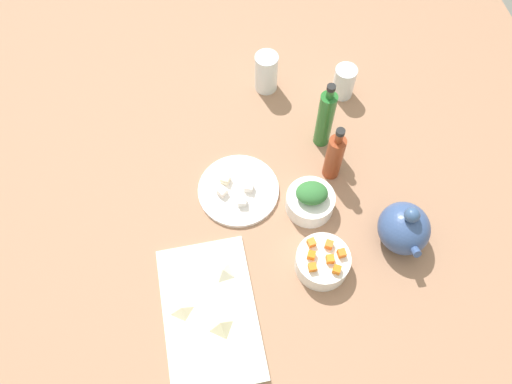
% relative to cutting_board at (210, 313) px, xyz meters
% --- Properties ---
extents(tabletop, '(1.90, 1.90, 0.03)m').
position_rel_cutting_board_xyz_m(tabletop, '(-0.27, 0.16, -0.02)').
color(tabletop, '#9B7054').
rests_on(tabletop, ground).
extents(cutting_board, '(0.35, 0.22, 0.01)m').
position_rel_cutting_board_xyz_m(cutting_board, '(0.00, 0.00, 0.00)').
color(cutting_board, silver).
rests_on(cutting_board, tabletop).
extents(plate_tofu, '(0.21, 0.21, 0.01)m').
position_rel_cutting_board_xyz_m(plate_tofu, '(-0.31, 0.12, 0.00)').
color(plate_tofu, white).
rests_on(plate_tofu, tabletop).
extents(bowl_greens, '(0.12, 0.12, 0.06)m').
position_rel_cutting_board_xyz_m(bowl_greens, '(-0.23, 0.29, 0.02)').
color(bowl_greens, white).
rests_on(bowl_greens, tabletop).
extents(bowl_carrots, '(0.13, 0.13, 0.06)m').
position_rel_cutting_board_xyz_m(bowl_carrots, '(-0.07, 0.29, 0.02)').
color(bowl_carrots, white).
rests_on(bowl_carrots, tabletop).
extents(teapot, '(0.15, 0.13, 0.15)m').
position_rel_cutting_board_xyz_m(teapot, '(-0.10, 0.50, 0.06)').
color(teapot, '#364F83').
rests_on(teapot, tabletop).
extents(bottle_0, '(0.04, 0.04, 0.20)m').
position_rel_cutting_board_xyz_m(bottle_0, '(-0.32, 0.38, 0.08)').
color(bottle_0, brown).
rests_on(bottle_0, tabletop).
extents(bottle_1, '(0.04, 0.04, 0.23)m').
position_rel_cutting_board_xyz_m(bottle_1, '(-0.43, 0.38, 0.10)').
color(bottle_1, '#276B2C').
rests_on(bottle_1, tabletop).
extents(drinking_glass_0, '(0.06, 0.06, 0.10)m').
position_rel_cutting_board_xyz_m(drinking_glass_0, '(-0.58, 0.48, 0.05)').
color(drinking_glass_0, white).
rests_on(drinking_glass_0, tabletop).
extents(drinking_glass_1, '(0.07, 0.07, 0.13)m').
position_rel_cutting_board_xyz_m(drinking_glass_1, '(-0.65, 0.26, 0.06)').
color(drinking_glass_1, white).
rests_on(drinking_glass_1, tabletop).
extents(carrot_cube_0, '(0.02, 0.02, 0.02)m').
position_rel_cutting_board_xyz_m(carrot_cube_0, '(-0.03, 0.31, 0.06)').
color(carrot_cube_0, orange).
rests_on(carrot_cube_0, bowl_carrots).
extents(carrot_cube_1, '(0.02, 0.02, 0.02)m').
position_rel_cutting_board_xyz_m(carrot_cube_1, '(-0.07, 0.26, 0.06)').
color(carrot_cube_1, orange).
rests_on(carrot_cube_1, bowl_carrots).
extents(carrot_cube_2, '(0.02, 0.02, 0.02)m').
position_rel_cutting_board_xyz_m(carrot_cube_2, '(-0.09, 0.30, 0.06)').
color(carrot_cube_2, orange).
rests_on(carrot_cube_2, bowl_carrots).
extents(carrot_cube_3, '(0.02, 0.02, 0.02)m').
position_rel_cutting_board_xyz_m(carrot_cube_3, '(-0.04, 0.25, 0.06)').
color(carrot_cube_3, orange).
rests_on(carrot_cube_3, bowl_carrots).
extents(carrot_cube_4, '(0.02, 0.02, 0.02)m').
position_rel_cutting_board_xyz_m(carrot_cube_4, '(-0.06, 0.30, 0.06)').
color(carrot_cube_4, orange).
rests_on(carrot_cube_4, bowl_carrots).
extents(carrot_cube_5, '(0.02, 0.02, 0.02)m').
position_rel_cutting_board_xyz_m(carrot_cube_5, '(-0.10, 0.26, 0.06)').
color(carrot_cube_5, orange).
rests_on(carrot_cube_5, bowl_carrots).
extents(carrot_cube_6, '(0.02, 0.02, 0.02)m').
position_rel_cutting_board_xyz_m(carrot_cube_6, '(-0.07, 0.33, 0.06)').
color(carrot_cube_6, orange).
rests_on(carrot_cube_6, bowl_carrots).
extents(chopped_greens_mound, '(0.08, 0.09, 0.04)m').
position_rel_cutting_board_xyz_m(chopped_greens_mound, '(-0.23, 0.29, 0.07)').
color(chopped_greens_mound, '#326E35').
rests_on(chopped_greens_mound, bowl_greens).
extents(tofu_cube_0, '(0.03, 0.03, 0.02)m').
position_rel_cutting_board_xyz_m(tofu_cube_0, '(-0.30, 0.15, 0.02)').
color(tofu_cube_0, silver).
rests_on(tofu_cube_0, plate_tofu).
extents(tofu_cube_1, '(0.03, 0.03, 0.02)m').
position_rel_cutting_board_xyz_m(tofu_cube_1, '(-0.34, 0.09, 0.02)').
color(tofu_cube_1, '#FBECC9').
rests_on(tofu_cube_1, plate_tofu).
extents(tofu_cube_2, '(0.03, 0.03, 0.02)m').
position_rel_cutting_board_xyz_m(tofu_cube_2, '(-0.30, 0.08, 0.02)').
color(tofu_cube_2, white).
rests_on(tofu_cube_2, plate_tofu).
extents(tofu_cube_3, '(0.03, 0.03, 0.02)m').
position_rel_cutting_board_xyz_m(tofu_cube_3, '(-0.26, 0.12, 0.02)').
color(tofu_cube_3, white).
rests_on(tofu_cube_3, plate_tofu).
extents(dumpling_0, '(0.06, 0.05, 0.03)m').
position_rel_cutting_board_xyz_m(dumpling_0, '(0.04, 0.02, 0.02)').
color(dumpling_0, beige).
rests_on(dumpling_0, cutting_board).
extents(dumpling_1, '(0.06, 0.06, 0.02)m').
position_rel_cutting_board_xyz_m(dumpling_1, '(-0.09, 0.05, 0.02)').
color(dumpling_1, beige).
rests_on(dumpling_1, cutting_board).
extents(dumpling_2, '(0.04, 0.05, 0.02)m').
position_rel_cutting_board_xyz_m(dumpling_2, '(-0.01, -0.06, 0.02)').
color(dumpling_2, beige).
rests_on(dumpling_2, cutting_board).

